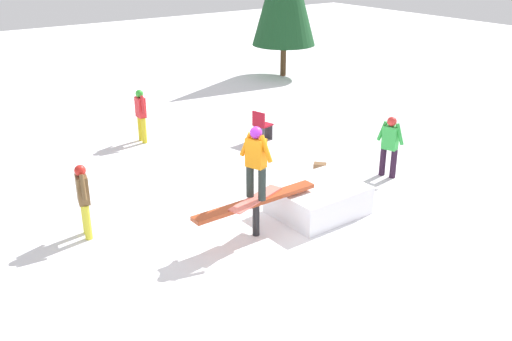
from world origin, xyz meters
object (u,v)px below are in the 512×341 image
(rail_feature, at_px, (256,205))
(bystander_red, at_px, (141,113))
(folding_chair, at_px, (262,127))
(bystander_brown, at_px, (83,197))
(backpack_on_snow, at_px, (320,170))
(bystander_green, at_px, (390,143))
(main_rider_on_rail, at_px, (256,164))

(rail_feature, bearing_deg, bystander_red, -96.54)
(rail_feature, relative_size, bystander_red, 1.83)
(folding_chair, bearing_deg, bystander_brown, 98.53)
(bystander_brown, relative_size, backpack_on_snow, 4.39)
(rail_feature, relative_size, folding_chair, 3.15)
(backpack_on_snow, bearing_deg, bystander_green, 12.79)
(bystander_green, bearing_deg, bystander_red, -165.01)
(rail_feature, relative_size, bystander_brown, 1.86)
(rail_feature, distance_m, bystander_red, 6.38)
(rail_feature, relative_size, backpack_on_snow, 8.16)
(backpack_on_snow, bearing_deg, rail_feature, -105.64)
(bystander_green, distance_m, backpack_on_snow, 1.79)
(bystander_red, distance_m, bystander_brown, 5.53)
(bystander_red, bearing_deg, bystander_green, -143.53)
(main_rider_on_rail, xyz_separation_m, bystander_red, (-0.59, -6.35, -0.66))
(rail_feature, xyz_separation_m, main_rider_on_rail, (0.00, 0.00, 0.85))
(rail_feature, distance_m, folding_chair, 5.60)
(bystander_red, xyz_separation_m, backpack_on_snow, (-2.40, 4.86, -0.68))
(bystander_green, xyz_separation_m, backpack_on_snow, (1.35, -0.95, -0.68))
(folding_chair, relative_size, backpack_on_snow, 2.59)
(main_rider_on_rail, height_order, folding_chair, main_rider_on_rail)
(bystander_red, distance_m, bystander_green, 6.92)
(bystander_red, distance_m, folding_chair, 3.43)
(folding_chair, xyz_separation_m, backpack_on_snow, (0.42, 2.95, -0.24))
(bystander_brown, distance_m, folding_chair, 6.62)
(bystander_red, bearing_deg, rail_feature, 178.38)
(rail_feature, relative_size, main_rider_on_rail, 1.89)
(bystander_red, xyz_separation_m, bystander_brown, (3.28, 4.45, -0.01))
(rail_feature, height_order, main_rider_on_rail, main_rider_on_rail)
(rail_feature, height_order, bystander_green, bystander_green)
(main_rider_on_rail, xyz_separation_m, bystander_brown, (2.69, -1.90, -0.67))
(main_rider_on_rail, bearing_deg, folding_chair, -146.39)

